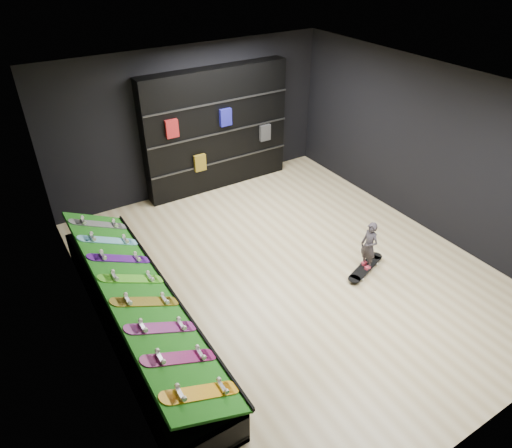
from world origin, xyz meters
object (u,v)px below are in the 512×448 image
display_rack (139,318)px  child (368,254)px  floor_skateboard (365,269)px  back_shelving (217,130)px

display_rack → child: size_ratio=8.81×
display_rack → child: 3.72m
display_rack → floor_skateboard: (3.65, -0.68, -0.21)m
display_rack → back_shelving: back_shelving is taller
back_shelving → child: size_ratio=6.25×
back_shelving → display_rack: bearing=-132.3°
display_rack → floor_skateboard: size_ratio=4.59×
back_shelving → floor_skateboard: (0.63, -4.00, -1.23)m
floor_skateboard → display_rack: bearing=149.9°
floor_skateboard → back_shelving: bearing=79.5°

